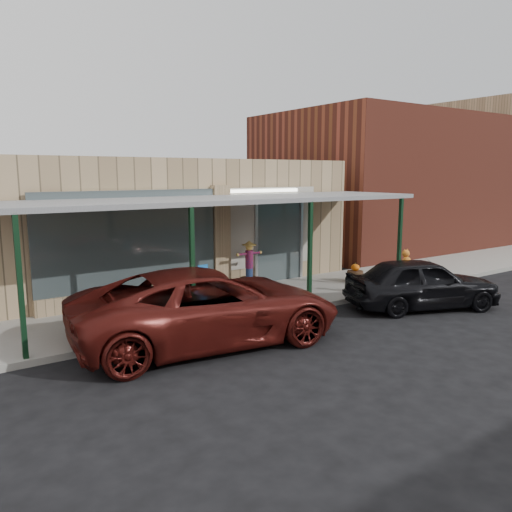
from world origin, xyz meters
TOP-DOWN VIEW (x-y plane):
  - ground at (0.00, 0.00)m, footprint 120.00×120.00m
  - sidewalk at (0.00, 3.60)m, footprint 40.00×3.20m
  - storefront at (-0.00, 8.16)m, footprint 12.00×6.25m
  - awning at (0.00, 3.56)m, footprint 12.00×3.00m
  - block_buildings_near at (2.01, 9.20)m, footprint 61.00×8.00m
  - barrel_scarecrow at (1.35, 4.49)m, footprint 0.93×0.76m
  - barrel_pumpkin at (5.00, 3.54)m, footprint 0.70×0.70m
  - handicap_sign at (-1.39, 2.40)m, footprint 0.29×0.06m
  - parked_sedan at (4.48, 0.47)m, footprint 4.58×3.15m
  - car_maroon at (-1.84, 1.32)m, footprint 6.34×3.52m

SIDE VIEW (x-z plane):
  - ground at x=0.00m, z-range 0.00..0.00m
  - sidewalk at x=0.00m, z-range 0.00..0.15m
  - barrel_pumpkin at x=5.00m, z-range 0.06..0.70m
  - barrel_scarecrow at x=1.35m, z-range -0.10..1.46m
  - parked_sedan at x=4.48m, z-range -0.05..1.51m
  - car_maroon at x=-1.84m, z-range 0.00..1.68m
  - handicap_sign at x=-1.39m, z-range 0.35..1.77m
  - storefront at x=0.00m, z-range -0.01..4.19m
  - awning at x=0.00m, z-range 1.49..4.53m
  - block_buildings_near at x=2.01m, z-range -0.23..7.77m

